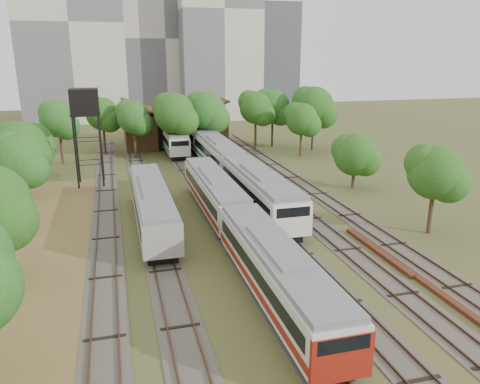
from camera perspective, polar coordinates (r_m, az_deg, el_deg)
name	(u,v)px	position (r m, az deg, el deg)	size (l,w,h in m)	color
ground	(339,338)	(26.51, 11.99, -17.04)	(240.00, 240.00, 0.00)	#475123
dry_grass_patch	(0,309)	(31.85, -27.18, -12.53)	(14.00, 60.00, 0.04)	brown
tracks	(221,202)	(47.81, -2.33, -1.18)	(24.60, 80.00, 0.19)	#4C473D
railcar_red_set	(238,224)	(36.02, -0.19, -3.97)	(2.95, 34.58, 3.65)	black
railcar_green_set	(218,155)	(60.07, -2.65, 4.52)	(3.26, 52.08, 4.03)	black
railcar_rear	(173,139)	(73.37, -8.20, 6.39)	(2.98, 16.08, 3.68)	black
old_grey_coach	(152,205)	(41.24, -10.68, -1.53)	(2.92, 18.00, 3.61)	black
water_tower	(85,104)	(55.30, -18.41, 10.11)	(3.15, 3.15, 10.91)	black
rail_pile_near	(378,251)	(37.30, 16.48, -6.88)	(0.60, 9.02, 0.30)	#592A19
rail_pile_far	(460,308)	(31.19, 25.25, -12.66)	(0.51, 8.11, 0.26)	#592A19
maintenance_shed	(174,127)	(78.90, -8.04, 7.80)	(16.45, 11.55, 7.58)	#3C2715
tree_band_far	(210,111)	(70.60, -3.65, 9.80)	(42.76, 11.12, 9.84)	#382616
tree_band_right	(349,143)	(54.92, 13.10, 5.86)	(6.10, 36.56, 7.83)	#382616
tower_left	(71,24)	(114.88, -19.91, 18.72)	(22.00, 16.00, 42.00)	beige
tower_centre	(161,40)	(120.19, -9.59, 17.85)	(20.00, 18.00, 36.00)	#B6AEA5
tower_right	(216,11)	(114.58, -2.89, 21.13)	(18.00, 16.00, 48.00)	beige
tower_far_right	(273,57)	(136.98, 4.00, 16.14)	(12.00, 12.00, 28.00)	#464A4E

